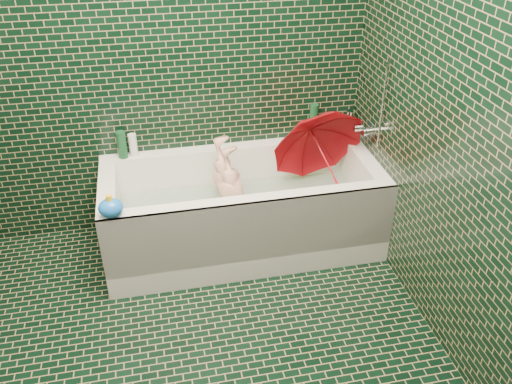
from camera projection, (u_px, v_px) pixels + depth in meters
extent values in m
plane|color=black|center=(192.00, 380.00, 2.65)|extent=(2.80, 2.80, 0.00)
plane|color=black|center=(152.00, 42.00, 3.13)|extent=(2.80, 0.00, 2.80)
plane|color=black|center=(491.00, 123.00, 2.21)|extent=(0.00, 2.80, 2.80)
cube|color=white|center=(243.00, 233.00, 3.53)|extent=(1.70, 0.75, 0.15)
cube|color=white|center=(233.00, 172.00, 3.65)|extent=(1.70, 0.10, 0.40)
cube|color=white|center=(253.00, 228.00, 3.12)|extent=(1.70, 0.10, 0.40)
cube|color=white|center=(363.00, 184.00, 3.53)|extent=(0.10, 0.55, 0.40)
cube|color=white|center=(111.00, 213.00, 3.24)|extent=(0.10, 0.55, 0.40)
cube|color=white|center=(254.00, 242.00, 3.12)|extent=(1.70, 0.02, 0.55)
cube|color=#51C727|center=(242.00, 223.00, 3.49)|extent=(1.35, 0.47, 0.01)
cube|color=silver|center=(242.00, 204.00, 3.41)|extent=(1.48, 0.53, 0.00)
cylinder|color=silver|center=(374.00, 131.00, 3.33)|extent=(0.14, 0.05, 0.05)
cylinder|color=silver|center=(358.00, 128.00, 3.36)|extent=(0.05, 0.04, 0.04)
cylinder|color=silver|center=(383.00, 104.00, 3.13)|extent=(0.01, 0.01, 0.55)
imported|color=#E1A28C|center=(235.00, 201.00, 3.43)|extent=(0.88, 0.39, 0.31)
imported|color=red|center=(324.00, 157.00, 3.36)|extent=(0.75, 0.76, 0.83)
imported|color=white|center=(349.00, 136.00, 3.67)|extent=(0.09, 0.09, 0.24)
imported|color=#491E71|center=(346.00, 137.00, 3.66)|extent=(0.12, 0.12, 0.21)
imported|color=#124223|center=(326.00, 136.00, 3.67)|extent=(0.15, 0.15, 0.17)
cylinder|color=#124223|center=(313.00, 122.00, 3.57)|extent=(0.07, 0.07, 0.24)
cylinder|color=silver|center=(349.00, 123.00, 3.63)|extent=(0.06, 0.06, 0.18)
cylinder|color=#124223|center=(122.00, 145.00, 3.37)|extent=(0.08, 0.08, 0.18)
cylinder|color=white|center=(133.00, 145.00, 3.40)|extent=(0.07, 0.07, 0.15)
ellipsoid|color=yellow|center=(302.00, 134.00, 3.62)|extent=(0.11, 0.10, 0.06)
sphere|color=yellow|center=(307.00, 127.00, 3.61)|extent=(0.04, 0.04, 0.04)
cone|color=orange|center=(309.00, 127.00, 3.62)|extent=(0.02, 0.02, 0.02)
ellipsoid|color=blue|center=(111.00, 208.00, 2.83)|extent=(0.14, 0.11, 0.10)
cylinder|color=yellow|center=(109.00, 198.00, 2.80)|extent=(0.03, 0.03, 0.04)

